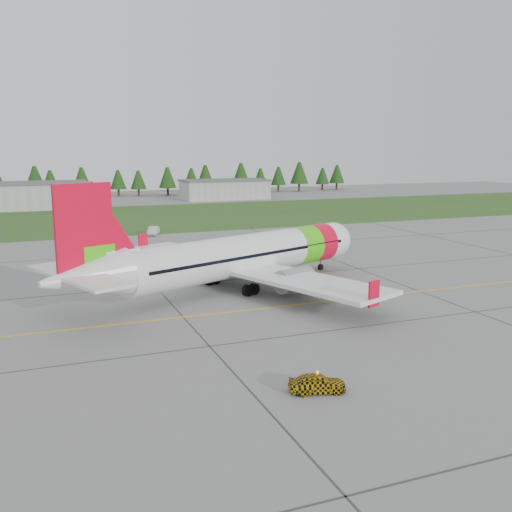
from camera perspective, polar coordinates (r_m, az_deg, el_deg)
name	(u,v)px	position (r m, az deg, el deg)	size (l,w,h in m)	color
ground	(381,324)	(49.35, 12.39, -6.68)	(320.00, 320.00, 0.00)	gray
aircraft	(239,256)	(59.73, -1.71, -0.04)	(37.04, 35.20, 11.74)	white
follow_me_car	(318,365)	(35.06, 6.18, -10.79)	(1.40, 1.18, 3.47)	#E0B30C
service_van	(153,222)	(98.26, -10.26, 3.34)	(1.51, 1.42, 4.32)	silver
grass_strip	(167,216)	(124.71, -8.93, 3.94)	(320.00, 50.00, 0.03)	#30561E
taxi_guideline	(334,301)	(55.88, 7.85, -4.44)	(120.00, 0.25, 0.02)	gold
hangar_west	(18,197)	(149.47, -22.71, 5.51)	(32.00, 14.00, 6.00)	#A8A8A3
hangar_east	(224,190)	(165.65, -3.17, 6.62)	(24.00, 12.00, 5.20)	#A8A8A3
treeline	(126,180)	(179.21, -12.90, 7.45)	(160.00, 8.00, 10.00)	#1C3F14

